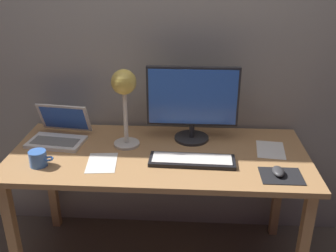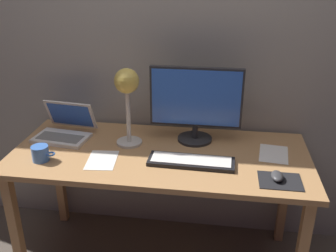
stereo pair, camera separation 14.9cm
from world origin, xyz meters
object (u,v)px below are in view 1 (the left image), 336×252
object	(u,v)px
monitor	(193,101)
coffee_mug	(38,158)
laptop	(60,130)
mouse	(278,171)
keyboard_main	(192,160)
desk_lamp	(124,91)

from	to	relation	value
monitor	coffee_mug	world-z (taller)	monitor
laptop	mouse	xyz separation A→B (m)	(1.17, -0.33, -0.04)
laptop	coffee_mug	distance (m)	0.31
keyboard_main	mouse	size ratio (longest dim) A/B	4.62
desk_lamp	coffee_mug	distance (m)	0.55
monitor	keyboard_main	size ratio (longest dim) A/B	1.15
keyboard_main	monitor	bearing A→B (deg)	90.70
keyboard_main	coffee_mug	xyz separation A→B (m)	(-0.77, -0.08, 0.03)
monitor	laptop	xyz separation A→B (m)	(-0.76, -0.04, -0.18)
mouse	desk_lamp	bearing A→B (deg)	160.36
keyboard_main	desk_lamp	world-z (taller)	desk_lamp
desk_lamp	mouse	size ratio (longest dim) A/B	4.53
keyboard_main	coffee_mug	bearing A→B (deg)	-174.24
keyboard_main	coffee_mug	size ratio (longest dim) A/B	3.61
mouse	coffee_mug	world-z (taller)	coffee_mug
monitor	coffee_mug	xyz separation A→B (m)	(-0.77, -0.35, -0.20)
mouse	coffee_mug	xyz separation A→B (m)	(-1.19, 0.02, 0.02)
laptop	coffee_mug	world-z (taller)	laptop
monitor	coffee_mug	bearing A→B (deg)	-155.32
mouse	coffee_mug	size ratio (longest dim) A/B	0.78
coffee_mug	monitor	bearing A→B (deg)	24.68
monitor	mouse	size ratio (longest dim) A/B	5.32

